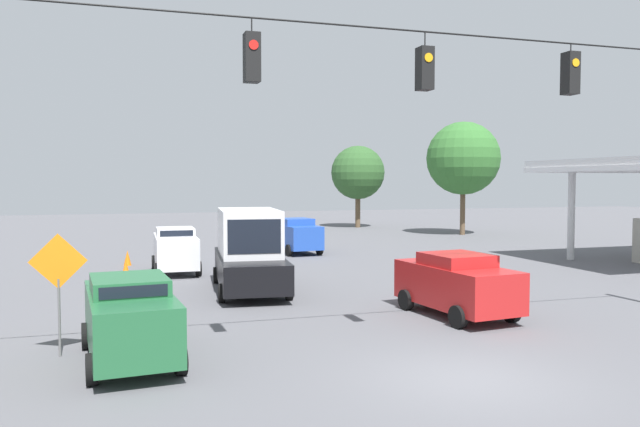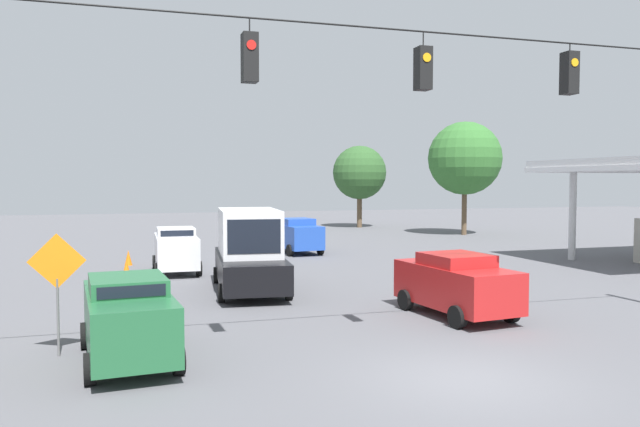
# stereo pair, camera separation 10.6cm
# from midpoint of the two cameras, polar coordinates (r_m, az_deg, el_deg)

# --- Properties ---
(ground_plane) EXTENTS (140.00, 140.00, 0.00)m
(ground_plane) POSITION_cam_midpoint_polar(r_m,az_deg,el_deg) (13.44, 13.02, -14.57)
(ground_plane) COLOR #56565B
(overhead_signal_span) EXTENTS (20.26, 0.38, 7.91)m
(overhead_signal_span) POSITION_cam_midpoint_polar(r_m,az_deg,el_deg) (14.57, 9.32, 6.71)
(overhead_signal_span) COLOR #939399
(overhead_signal_span) RESTS_ON ground_plane
(sedan_blue_oncoming_deep) EXTENTS (2.27, 4.18, 1.95)m
(sedan_blue_oncoming_deep) POSITION_cam_midpoint_polar(r_m,az_deg,el_deg) (35.02, -2.30, -1.98)
(sedan_blue_oncoming_deep) COLOR #234CB2
(sedan_blue_oncoming_deep) RESTS_ON ground_plane
(sedan_green_parked_shoulder) EXTENTS (2.24, 4.56, 1.91)m
(sedan_green_parked_shoulder) POSITION_cam_midpoint_polar(r_m,az_deg,el_deg) (14.76, -17.21, -9.04)
(sedan_green_parked_shoulder) COLOR #236038
(sedan_green_parked_shoulder) RESTS_ON ground_plane
(sedan_red_crossing_near) EXTENTS (2.40, 4.32, 1.88)m
(sedan_red_crossing_near) POSITION_cam_midpoint_polar(r_m,az_deg,el_deg) (19.17, 12.20, -6.26)
(sedan_red_crossing_near) COLOR red
(sedan_red_crossing_near) RESTS_ON ground_plane
(box_truck_black_withflow_mid) EXTENTS (2.95, 6.47, 2.99)m
(box_truck_black_withflow_mid) POSITION_cam_midpoint_polar(r_m,az_deg,el_deg) (23.18, -6.62, -3.40)
(box_truck_black_withflow_mid) COLOR black
(box_truck_black_withflow_mid) RESTS_ON ground_plane
(sedan_white_withflow_far) EXTENTS (2.00, 4.24, 1.99)m
(sedan_white_withflow_far) POSITION_cam_midpoint_polar(r_m,az_deg,el_deg) (28.25, -13.19, -3.20)
(sedan_white_withflow_far) COLOR silver
(sedan_white_withflow_far) RESTS_ON ground_plane
(traffic_cone_nearest) EXTENTS (0.36, 0.36, 0.72)m
(traffic_cone_nearest) POSITION_cam_midpoint_polar(r_m,az_deg,el_deg) (17.57, -17.20, -9.23)
(traffic_cone_nearest) COLOR orange
(traffic_cone_nearest) RESTS_ON ground_plane
(traffic_cone_second) EXTENTS (0.36, 0.36, 0.72)m
(traffic_cone_second) POSITION_cam_midpoint_polar(r_m,az_deg,el_deg) (20.90, -17.71, -7.30)
(traffic_cone_second) COLOR orange
(traffic_cone_second) RESTS_ON ground_plane
(traffic_cone_third) EXTENTS (0.36, 0.36, 0.72)m
(traffic_cone_third) POSITION_cam_midpoint_polar(r_m,az_deg,el_deg) (24.43, -17.34, -5.81)
(traffic_cone_third) COLOR orange
(traffic_cone_third) RESTS_ON ground_plane
(traffic_cone_fourth) EXTENTS (0.36, 0.36, 0.72)m
(traffic_cone_fourth) POSITION_cam_midpoint_polar(r_m,az_deg,el_deg) (27.73, -17.44, -4.78)
(traffic_cone_fourth) COLOR orange
(traffic_cone_fourth) RESTS_ON ground_plane
(traffic_cone_fifth) EXTENTS (0.36, 0.36, 0.72)m
(traffic_cone_fifth) POSITION_cam_midpoint_polar(r_m,az_deg,el_deg) (31.32, -17.29, -3.90)
(traffic_cone_fifth) COLOR orange
(traffic_cone_fifth) RESTS_ON ground_plane
(work_zone_sign) EXTENTS (1.27, 0.06, 2.84)m
(work_zone_sign) POSITION_cam_midpoint_polar(r_m,az_deg,el_deg) (15.53, -22.99, -4.84)
(work_zone_sign) COLOR slate
(work_zone_sign) RESTS_ON ground_plane
(tree_horizon_left) EXTENTS (4.66, 4.66, 7.12)m
(tree_horizon_left) POSITION_cam_midpoint_polar(r_m,az_deg,el_deg) (54.44, 3.43, 3.74)
(tree_horizon_left) COLOR brown
(tree_horizon_left) RESTS_ON ground_plane
(tree_horizon_right) EXTENTS (5.48, 5.48, 8.49)m
(tree_horizon_right) POSITION_cam_midpoint_polar(r_m,az_deg,el_deg) (48.07, 12.90, 4.93)
(tree_horizon_right) COLOR brown
(tree_horizon_right) RESTS_ON ground_plane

